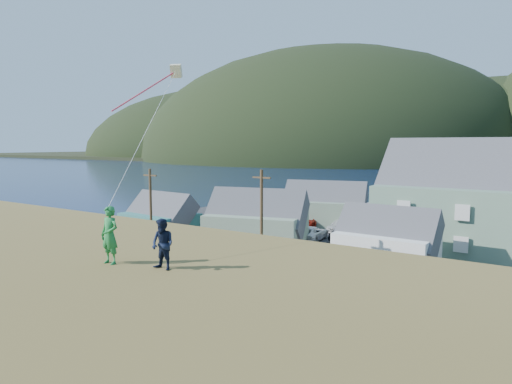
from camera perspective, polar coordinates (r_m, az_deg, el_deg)
ground at (r=32.61m, az=6.75°, el=-13.34°), size 900.00×900.00×0.00m
grass_strip at (r=30.92m, az=5.03°, el=-14.32°), size 110.00×8.00×0.10m
waterfront_lot at (r=47.83m, az=16.04°, el=-7.18°), size 72.00×36.00×0.12m
wharf at (r=71.12m, az=17.02°, el=-2.60°), size 26.00×14.00×0.90m
shed_teal at (r=52.46m, az=-11.95°, el=-3.26°), size 8.81×6.59×6.53m
shed_palegreen_near at (r=47.50m, az=0.03°, el=-3.67°), size 11.42×8.66×7.43m
shed_white at (r=40.60m, az=16.01°, el=-5.92°), size 8.45×5.78×6.65m
shed_palegreen_far at (r=60.86m, az=8.59°, el=-1.63°), size 11.83×8.43×7.20m
utility_poles at (r=34.06m, az=3.64°, el=-4.75°), size 30.09×0.24×8.73m
parked_cars at (r=54.68m, az=7.90°, el=-4.48°), size 25.72×12.99×1.58m
kite_flyer_green at (r=14.40m, az=-17.82°, el=-5.15°), size 0.65×0.44×1.74m
kite_flyer_navy at (r=13.37m, az=-11.59°, el=-6.43°), size 0.72×0.56×1.47m
kite_rig at (r=20.29m, az=-10.62°, el=14.13°), size 2.03×3.28×8.24m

